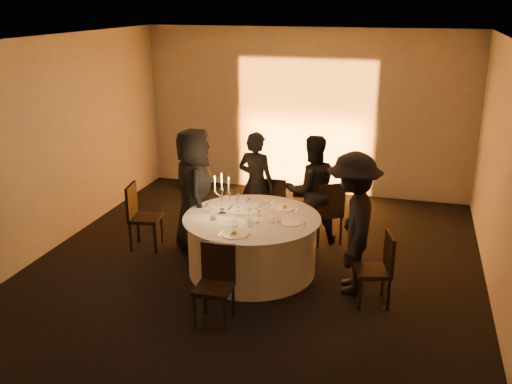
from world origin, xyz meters
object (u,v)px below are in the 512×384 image
(guest_left, at_px, (194,190))
(coffee_cup, at_px, (214,217))
(chair_right, at_px, (379,266))
(guest_right, at_px, (352,223))
(guest_back_right, at_px, (312,190))
(chair_front, at_px, (216,279))
(candelabra, at_px, (222,200))
(chair_back_left, at_px, (275,201))
(chair_back_right, at_px, (328,209))
(banquet_table, at_px, (252,244))
(guest_back_left, at_px, (256,184))
(chair_left, at_px, (140,213))

(guest_left, height_order, coffee_cup, guest_left)
(chair_right, relative_size, guest_right, 0.51)
(guest_back_right, bearing_deg, chair_front, 50.36)
(guest_left, bearing_deg, candelabra, -153.83)
(chair_back_left, height_order, chair_back_right, chair_back_right)
(guest_left, relative_size, coffee_cup, 16.29)
(chair_back_left, bearing_deg, banquet_table, 92.66)
(chair_back_right, bearing_deg, coffee_cup, 15.36)
(guest_left, bearing_deg, banquet_table, -140.33)
(banquet_table, bearing_deg, chair_front, -91.90)
(chair_back_left, bearing_deg, guest_left, 46.66)
(guest_left, bearing_deg, chair_back_right, -93.54)
(banquet_table, height_order, coffee_cup, coffee_cup)
(coffee_cup, bearing_deg, guest_left, 128.32)
(guest_back_right, bearing_deg, chair_right, 98.98)
(banquet_table, bearing_deg, guest_back_left, 103.32)
(chair_front, height_order, guest_back_right, guest_back_right)
(guest_back_right, height_order, coffee_cup, guest_back_right)
(guest_back_left, xyz_separation_m, coffee_cup, (-0.16, -1.44, -0.01))
(coffee_cup, bearing_deg, guest_right, 1.64)
(guest_left, xyz_separation_m, coffee_cup, (0.53, -0.67, -0.10))
(banquet_table, relative_size, guest_back_right, 1.10)
(banquet_table, distance_m, chair_back_left, 1.42)
(chair_front, height_order, guest_back_left, guest_back_left)
(banquet_table, bearing_deg, chair_right, -14.30)
(chair_back_right, xyz_separation_m, chair_right, (0.87, -1.60, -0.04))
(chair_right, height_order, guest_left, guest_left)
(banquet_table, relative_size, coffee_cup, 16.36)
(guest_left, distance_m, guest_back_right, 1.71)
(chair_left, distance_m, guest_back_right, 2.52)
(chair_right, height_order, candelabra, candelabra)
(guest_back_left, bearing_deg, guest_right, 152.47)
(chair_back_left, xyz_separation_m, guest_left, (-0.95, -0.96, 0.40))
(banquet_table, relative_size, chair_front, 2.00)
(guest_back_right, xyz_separation_m, coffee_cup, (-1.02, -1.39, -0.02))
(guest_back_right, relative_size, coffee_cup, 14.83)
(guest_right, bearing_deg, chair_front, -56.87)
(chair_right, relative_size, guest_back_right, 0.55)
(chair_left, height_order, guest_back_left, guest_back_left)
(chair_left, xyz_separation_m, chair_front, (1.72, -1.57, -0.04))
(guest_right, bearing_deg, guest_back_left, -137.59)
(banquet_table, height_order, chair_left, chair_left)
(chair_right, bearing_deg, guest_back_right, -160.85)
(banquet_table, bearing_deg, chair_back_right, 55.14)
(chair_back_right, distance_m, chair_front, 2.61)
(chair_left, distance_m, chair_right, 3.52)
(guest_back_left, relative_size, guest_back_right, 0.99)
(guest_right, distance_m, coffee_cup, 1.77)
(banquet_table, relative_size, chair_right, 2.01)
(banquet_table, bearing_deg, guest_back_right, 64.27)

